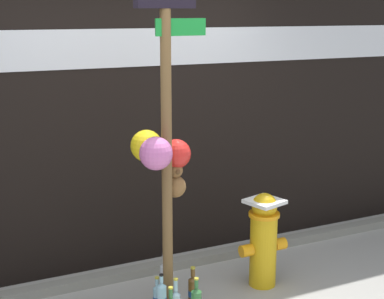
{
  "coord_description": "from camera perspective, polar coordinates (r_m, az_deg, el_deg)",
  "views": [
    {
      "loc": [
        -1.66,
        -3.24,
        2.26
      ],
      "look_at": [
        0.13,
        0.49,
        1.27
      ],
      "focal_mm": 54.04,
      "sensor_mm": 36.0,
      "label": 1
    }
  ],
  "objects": [
    {
      "name": "memorial_post",
      "position": [
        4.15,
        -2.87,
        2.45
      ],
      "size": [
        0.56,
        0.49,
        2.64
      ],
      "color": "brown",
      "rests_on": "ground_plane"
    },
    {
      "name": "building_wall",
      "position": [
        5.1,
        -6.61,
        8.97
      ],
      "size": [
        10.0,
        0.21,
        3.74
      ],
      "color": "black",
      "rests_on": "ground_plane"
    },
    {
      "name": "bottle_5",
      "position": [
        4.8,
        -2.76,
        -12.66
      ],
      "size": [
        0.08,
        0.08,
        0.38
      ],
      "color": "silver",
      "rests_on": "ground_plane"
    },
    {
      "name": "fire_hydrant",
      "position": [
        4.91,
        7.07,
        -8.62
      ],
      "size": [
        0.43,
        0.33,
        0.81
      ],
      "color": "gold",
      "rests_on": "ground_plane"
    },
    {
      "name": "bottle_0",
      "position": [
        4.62,
        -3.44,
        -14.38
      ],
      "size": [
        0.07,
        0.07,
        0.28
      ],
      "color": "#93CCE0",
      "rests_on": "ground_plane"
    },
    {
      "name": "bottle_6",
      "position": [
        4.7,
        0.09,
        -13.64
      ],
      "size": [
        0.08,
        0.08,
        0.31
      ],
      "color": "brown",
      "rests_on": "ground_plane"
    },
    {
      "name": "curb_strip",
      "position": [
        5.22,
        -4.67,
        -11.76
      ],
      "size": [
        8.0,
        0.12,
        0.08
      ],
      "primitive_type": "cube",
      "color": "gray",
      "rests_on": "ground_plane"
    }
  ]
}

